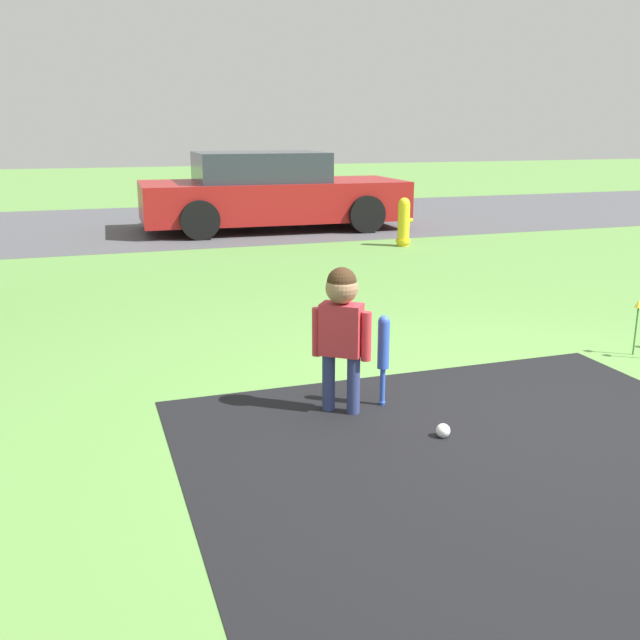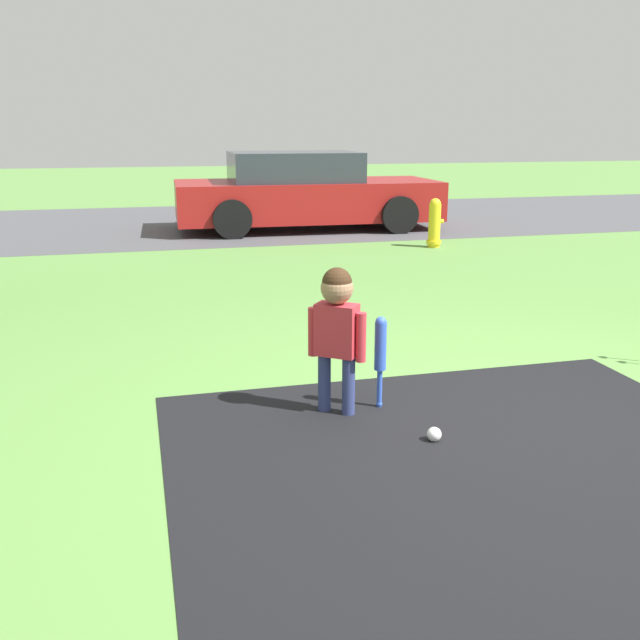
% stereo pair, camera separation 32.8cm
% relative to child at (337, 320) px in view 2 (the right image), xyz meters
% --- Properties ---
extents(ground_plane, '(60.00, 60.00, 0.00)m').
position_rel_child_xyz_m(ground_plane, '(0.93, -0.48, -0.59)').
color(ground_plane, '#5B8C42').
extents(street_strip, '(40.00, 6.00, 0.01)m').
position_rel_child_xyz_m(street_strip, '(0.93, 9.37, -0.58)').
color(street_strip, '#4C4C51').
rests_on(street_strip, ground).
extents(child, '(0.31, 0.26, 0.91)m').
position_rel_child_xyz_m(child, '(0.00, 0.00, 0.00)').
color(child, navy).
rests_on(child, ground).
extents(baseball_bat, '(0.07, 0.07, 0.59)m').
position_rel_child_xyz_m(baseball_bat, '(0.28, 0.01, -0.21)').
color(baseball_bat, blue).
rests_on(baseball_bat, ground).
extents(sports_ball, '(0.08, 0.08, 0.08)m').
position_rel_child_xyz_m(sports_ball, '(0.42, -0.54, -0.55)').
color(sports_ball, white).
rests_on(sports_ball, ground).
extents(fire_hydrant, '(0.24, 0.22, 0.71)m').
position_rel_child_xyz_m(fire_hydrant, '(3.09, 5.70, -0.24)').
color(fire_hydrant, yellow).
rests_on(fire_hydrant, ground).
extents(parked_car, '(4.50, 2.16, 1.30)m').
position_rel_child_xyz_m(parked_car, '(1.70, 8.12, 0.03)').
color(parked_car, maroon).
rests_on(parked_car, ground).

